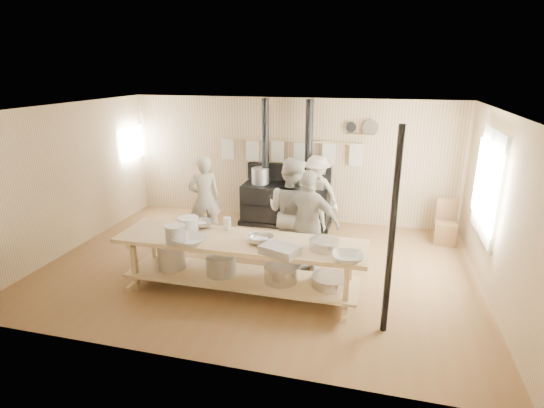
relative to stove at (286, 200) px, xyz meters
name	(u,v)px	position (x,y,z in m)	size (l,w,h in m)	color
ground	(258,266)	(0.01, -2.12, -0.52)	(7.00, 7.00, 0.00)	brown
room_shell	(257,172)	(0.01, -2.12, 1.10)	(7.00, 7.00, 7.00)	tan
window_right	(489,184)	(3.48, -1.52, 0.98)	(0.09, 1.50, 1.65)	beige
left_opening	(132,143)	(-3.44, -0.12, 1.08)	(0.00, 0.90, 0.90)	white
stove	(286,200)	(0.00, 0.00, 0.00)	(1.90, 0.75, 2.60)	black
towel_rail	(289,149)	(0.01, 0.28, 1.04)	(3.00, 0.04, 0.47)	tan
back_wall_shelf	(362,130)	(1.47, 0.32, 1.48)	(0.63, 0.14, 0.32)	tan
prep_table	(240,260)	(0.00, -3.02, 0.00)	(3.60, 0.90, 0.85)	tan
support_post	(392,235)	(2.06, -3.47, 0.78)	(0.08, 0.08, 2.60)	black
cook_far_left	(205,199)	(-1.30, -1.21, 0.29)	(0.59, 0.39, 1.63)	beige
cook_left	(291,212)	(0.50, -1.82, 0.39)	(0.88, 0.69, 1.82)	beige
cook_center	(304,216)	(0.69, -1.65, 0.27)	(0.77, 0.50, 1.58)	beige
cook_right	(309,223)	(0.84, -2.11, 0.33)	(1.00, 0.41, 1.70)	beige
cook_by_window	(316,193)	(0.67, -0.17, 0.25)	(1.00, 0.57, 1.54)	beige
chair	(445,231)	(3.16, -0.27, -0.27)	(0.42, 0.42, 0.84)	brown
bowl_white_a	(190,240)	(-0.61, -3.35, 0.38)	(0.44, 0.44, 0.11)	white
bowl_steel_a	(202,224)	(-0.71, -2.69, 0.38)	(0.32, 0.32, 0.10)	silver
bowl_white_b	(348,257)	(1.56, -3.35, 0.38)	(0.40, 0.40, 0.10)	white
bowl_steel_b	(261,239)	(0.33, -3.07, 0.39)	(0.36, 0.36, 0.11)	silver
roasting_pan	(280,250)	(0.67, -3.35, 0.38)	(0.49, 0.33, 0.11)	#B2B2B7
mixing_bowl_large	(324,244)	(1.21, -3.04, 0.39)	(0.41, 0.41, 0.13)	silver
bucket_galv	(175,234)	(-0.82, -3.35, 0.46)	(0.28, 0.28, 0.26)	gray
deep_bowl_enamel	(188,223)	(-0.87, -2.84, 0.43)	(0.31, 0.31, 0.19)	white
pitcher	(227,223)	(-0.30, -2.69, 0.42)	(0.12, 0.12, 0.19)	white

